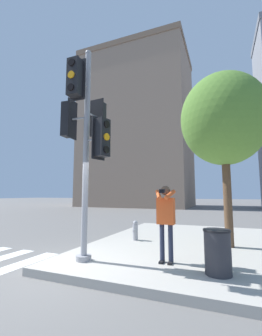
{
  "coord_description": "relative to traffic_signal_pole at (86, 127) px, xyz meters",
  "views": [
    {
      "loc": [
        3.51,
        -4.23,
        1.73
      ],
      "look_at": [
        1.35,
        1.05,
        2.39
      ],
      "focal_mm": 24.0,
      "sensor_mm": 36.0,
      "label": 1
    }
  ],
  "objects": [
    {
      "name": "traffic_signal_pole",
      "position": [
        0.0,
        0.0,
        0.0
      ],
      "size": [
        1.41,
        1.41,
        5.29
      ],
      "color": "#939399",
      "rests_on": "sidewalk_corner"
    },
    {
      "name": "building_left",
      "position": [
        -8.47,
        26.31,
        8.01
      ],
      "size": [
        15.31,
        10.8,
        22.8
      ],
      "color": "gray",
      "rests_on": "ground_plane"
    },
    {
      "name": "trash_bin",
      "position": [
        2.95,
        0.23,
        -2.79
      ],
      "size": [
        0.53,
        0.53,
        0.86
      ],
      "color": "#2D2D33",
      "rests_on": "sidewalk_corner"
    },
    {
      "name": "fire_hydrant",
      "position": [
        0.27,
        2.68,
        -2.9
      ],
      "size": [
        0.18,
        0.24,
        0.65
      ],
      "color": "#99999E",
      "rests_on": "sidewalk_corner"
    },
    {
      "name": "person_photographer",
      "position": [
        1.84,
        0.6,
        -2.16
      ],
      "size": [
        0.5,
        0.53,
        1.75
      ],
      "color": "black",
      "rests_on": "sidewalk_corner"
    },
    {
      "name": "street_tree",
      "position": [
        3.22,
        2.81,
        0.66
      ],
      "size": [
        2.65,
        2.65,
        5.35
      ],
      "color": "brown",
      "rests_on": "sidewalk_corner"
    },
    {
      "name": "ground_plane",
      "position": [
        -0.41,
        -0.39,
        -3.4
      ],
      "size": [
        160.0,
        160.0,
        0.0
      ],
      "primitive_type": "plane",
      "color": "slate"
    },
    {
      "name": "sidewalk_corner",
      "position": [
        3.09,
        3.11,
        -3.31
      ],
      "size": [
        8.0,
        8.0,
        0.18
      ],
      "color": "#ADA89E",
      "rests_on": "ground_plane"
    }
  ]
}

